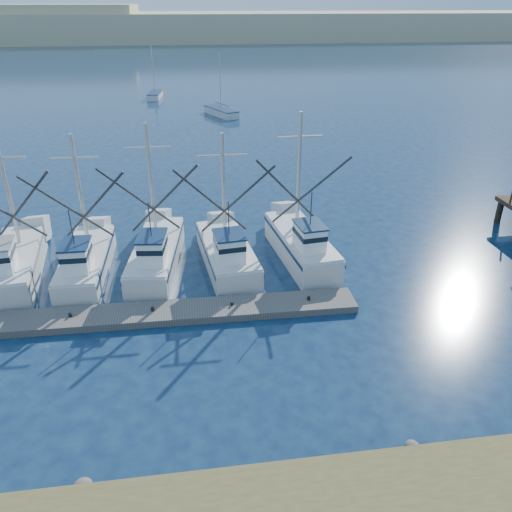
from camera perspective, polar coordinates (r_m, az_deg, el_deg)
The scene contains 6 objects.
ground at distance 21.33m, azimuth 3.22°, elevation -14.82°, with size 500.00×500.00×0.00m, color #0D1C3D.
floating_dock at distance 26.49m, azimuth -20.39°, elevation -6.83°, with size 28.79×1.92×0.38m, color #5C5752.
dune_ridge at distance 225.72m, azimuth -7.89°, elevation 24.59°, with size 360.00×60.00×10.00m, color tan.
trawler_fleet at distance 30.41m, azimuth -19.68°, elevation -0.44°, with size 28.48×8.68×8.86m.
sailboat_near at distance 72.10m, azimuth -4.00°, elevation 16.10°, with size 4.51×6.89×8.10m.
sailboat_far at distance 87.06m, azimuth -11.45°, elevation 17.57°, with size 2.41×5.98×8.10m.
Camera 1 is at (-3.36, -15.51, 14.25)m, focal length 35.00 mm.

